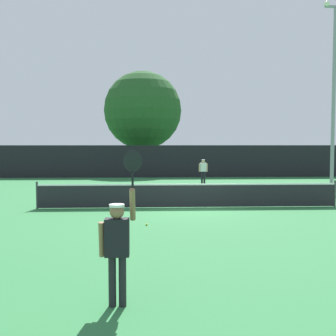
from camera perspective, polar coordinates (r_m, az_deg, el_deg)
ground_plane at (r=16.34m, az=2.88°, el=-5.57°), size 120.00×120.00×0.00m
tennis_net at (r=16.26m, az=2.89°, el=-3.79°), size 12.04×0.08×1.07m
perimeter_fence at (r=30.77m, az=0.29°, el=0.95°), size 31.47×0.12×2.43m
player_serving at (r=6.48m, az=-7.06°, el=-9.85°), size 0.67×0.39×2.46m
player_receiving at (r=26.21m, az=4.97°, el=-0.12°), size 0.57×0.23×1.54m
tennis_ball at (r=12.81m, az=-3.02°, el=-7.93°), size 0.07×0.07×0.07m
light_pole at (r=22.11m, az=22.29°, el=10.45°), size 1.18×0.28×9.55m
large_tree at (r=36.45m, az=-3.57°, el=8.08°), size 6.88×6.88×8.96m
parked_car_near at (r=39.44m, az=-4.26°, el=0.85°), size 2.21×4.33×1.69m
parked_car_mid at (r=37.48m, az=3.74°, el=0.72°), size 2.20×4.33×1.69m
parked_car_far at (r=40.17m, az=8.97°, el=0.87°), size 2.33×4.37×1.69m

